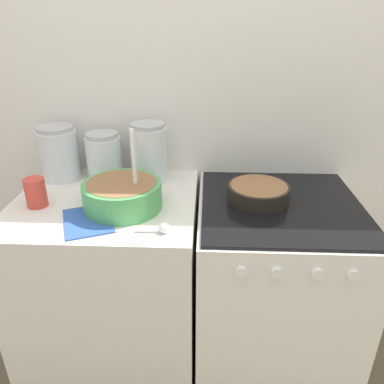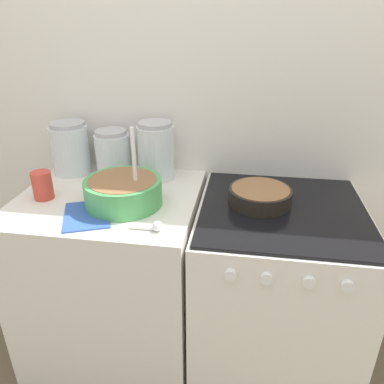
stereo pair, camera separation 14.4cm
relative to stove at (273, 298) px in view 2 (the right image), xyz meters
name	(u,v)px [view 2 (the right image)]	position (x,y,z in m)	size (l,w,h in m)	color
wall_back	(207,103)	(-0.34, 0.35, 0.76)	(4.46, 0.05, 2.40)	white
countertop_cabinet	(117,282)	(-0.70, 0.00, 0.00)	(0.73, 0.66, 0.88)	silver
stove	(273,298)	(0.00, 0.00, 0.00)	(0.65, 0.67, 0.88)	white
mixing_bowl	(123,190)	(-0.61, -0.06, 0.50)	(0.30, 0.30, 0.31)	#4CA559
baking_pan	(260,195)	(-0.09, 0.03, 0.48)	(0.24, 0.24, 0.06)	black
storage_jar_left	(71,151)	(-0.95, 0.22, 0.54)	(0.17, 0.17, 0.24)	silver
storage_jar_middle	(113,156)	(-0.75, 0.22, 0.53)	(0.15, 0.15, 0.21)	silver
storage_jar_right	(156,154)	(-0.55, 0.22, 0.55)	(0.16, 0.16, 0.26)	silver
tin_can	(42,185)	(-0.95, -0.06, 0.50)	(0.08, 0.08, 0.11)	#CC3F33
recipe_page	(87,215)	(-0.72, -0.17, 0.45)	(0.24, 0.27, 0.01)	#3359B2
measuring_spoon	(154,227)	(-0.45, -0.24, 0.46)	(0.12, 0.04, 0.04)	white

